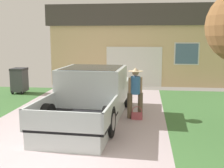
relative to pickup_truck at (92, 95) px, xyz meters
The scene contains 5 objects.
pickup_truck is the anchor object (origin of this frame).
person_with_hat 1.36m from the pickup_truck, ahead, with size 0.48×0.47×1.60m.
handbag 1.54m from the pickup_truck, ahead, with size 0.34×0.15×0.41m.
house_with_garage 9.33m from the pickup_truck, 80.51° to the left, with size 10.11×6.66×4.16m.
wheeled_trash_bin 5.30m from the pickup_truck, 139.34° to the left, with size 0.60×0.72×1.14m.
Camera 1 is at (2.00, -4.77, 2.56)m, focal length 46.32 mm.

